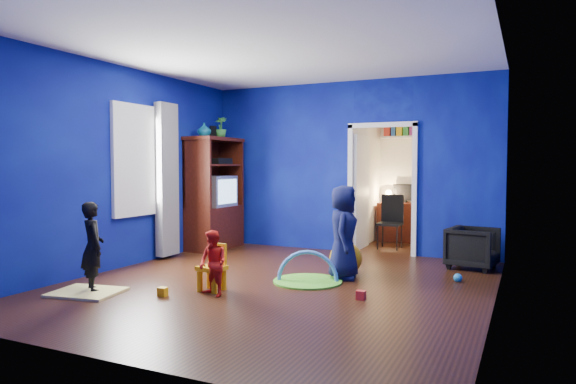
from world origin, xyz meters
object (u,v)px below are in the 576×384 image
at_px(crt_tv, 216,191).
at_px(kid_chair, 212,270).
at_px(child_navy, 343,232).
at_px(hopper_ball, 346,259).
at_px(armchair, 473,248).
at_px(folding_chair, 390,223).
at_px(play_mat, 308,281).
at_px(toddler_red, 213,263).
at_px(child_black, 93,247).
at_px(study_desk, 402,222).
at_px(vase, 204,130).
at_px(tv_armoire, 214,193).

distance_m(crt_tv, kid_chair, 3.16).
height_order(child_navy, hopper_ball, child_navy).
distance_m(armchair, folding_chair, 1.93).
height_order(hopper_ball, play_mat, hopper_ball).
bearing_deg(toddler_red, child_navy, 75.02).
distance_m(kid_chair, folding_chair, 4.06).
relative_size(child_black, hopper_ball, 2.40).
relative_size(hopper_ball, study_desk, 0.50).
height_order(kid_chair, folding_chair, folding_chair).
xyz_separation_m(child_black, folding_chair, (2.38, 4.51, -0.07)).
height_order(child_black, toddler_red, child_black).
xyz_separation_m(hopper_ball, play_mat, (-0.29, -0.63, -0.21)).
bearing_deg(folding_chair, hopper_ball, -90.23).
xyz_separation_m(child_black, vase, (-0.43, 2.93, 1.55)).
bearing_deg(kid_chair, tv_armoire, 134.06).
bearing_deg(tv_armoire, play_mat, -34.33).
xyz_separation_m(toddler_red, tv_armoire, (-1.82, 2.80, 0.61)).
bearing_deg(kid_chair, play_mat, 57.61).
distance_m(toddler_red, tv_armoire, 3.39).
xyz_separation_m(child_black, kid_chair, (1.23, 0.62, -0.28)).
relative_size(armchair, study_desk, 0.75).
relative_size(armchair, child_black, 0.62).
distance_m(armchair, hopper_ball, 1.91).
distance_m(child_navy, vase, 3.38).
xyz_separation_m(kid_chair, play_mat, (0.85, 0.89, -0.24)).
bearing_deg(vase, hopper_ball, -15.68).
bearing_deg(vase, toddler_red, -54.05).
height_order(child_black, hopper_ball, child_black).
relative_size(crt_tv, hopper_ball, 1.60).
bearing_deg(kid_chair, child_black, -141.75).
height_order(crt_tv, study_desk, crt_tv).
relative_size(hopper_ball, folding_chair, 0.48).
bearing_deg(child_navy, hopper_ball, -1.45).
bearing_deg(toddler_red, tv_armoire, 143.32).
xyz_separation_m(armchair, vase, (-4.32, -0.38, 1.78)).
distance_m(child_black, child_navy, 3.07).
relative_size(play_mat, folding_chair, 0.95).
relative_size(armchair, hopper_ball, 1.50).
xyz_separation_m(armchair, crt_tv, (-4.28, -0.08, 0.72)).
height_order(toddler_red, folding_chair, folding_chair).
height_order(child_navy, kid_chair, child_navy).
relative_size(child_navy, play_mat, 1.40).
height_order(child_black, child_navy, child_navy).
distance_m(child_black, crt_tv, 3.29).
height_order(toddler_red, study_desk, study_desk).
relative_size(armchair, tv_armoire, 0.33).
bearing_deg(folding_chair, child_navy, -89.12).
relative_size(child_black, toddler_red, 1.42).
height_order(child_black, tv_armoire, tv_armoire).
bearing_deg(study_desk, child_black, -113.52).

